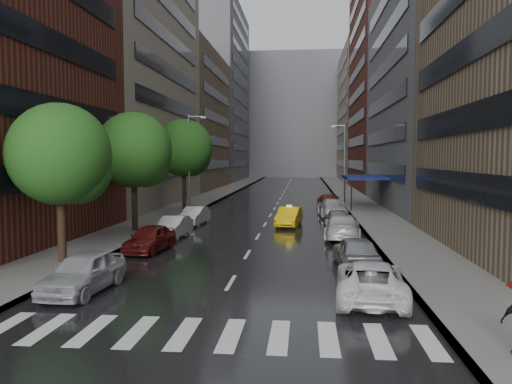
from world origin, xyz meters
TOP-DOWN VIEW (x-y plane):
  - ground at (0.00, 0.00)m, footprint 220.00×220.00m
  - road at (0.00, 50.00)m, footprint 14.00×140.00m
  - sidewalk_left at (-9.00, 50.00)m, footprint 4.00×140.00m
  - sidewalk_right at (9.00, 50.00)m, footprint 4.00×140.00m
  - crosswalk at (0.20, -2.00)m, footprint 13.15×2.80m
  - buildings_left at (-15.00, 58.79)m, footprint 8.00×108.00m
  - buildings_right at (15.00, 56.70)m, footprint 8.05×109.10m
  - building_far at (0.00, 118.00)m, footprint 40.00×14.00m
  - tree_near at (-8.60, 6.72)m, footprint 4.85×4.85m
  - tree_mid at (-8.60, 17.09)m, footprint 5.17×5.17m
  - tree_far at (-8.60, 31.31)m, footprint 5.55×5.55m
  - taxi at (1.87, 21.16)m, footprint 2.04×4.51m
  - parked_cars_left at (-5.40, 10.82)m, footprint 2.16×23.83m
  - parked_cars_right at (5.40, 18.32)m, footprint 2.81×37.38m
  - street_lamp_left at (-7.72, 30.00)m, footprint 1.74×0.22m
  - street_lamp_right at (7.72, 45.00)m, footprint 1.74×0.22m
  - awning at (8.98, 35.00)m, footprint 4.00×8.00m

SIDE VIEW (x-z plane):
  - ground at x=0.00m, z-range 0.00..0.00m
  - road at x=0.00m, z-range 0.00..0.01m
  - crosswalk at x=0.20m, z-range 0.01..0.02m
  - sidewalk_left at x=-9.00m, z-range 0.00..0.15m
  - sidewalk_right at x=9.00m, z-range 0.00..0.15m
  - taxi at x=1.87m, z-range 0.00..1.44m
  - parked_cars_left at x=-5.40m, z-range -0.05..1.51m
  - parked_cars_right at x=5.40m, z-range -0.04..1.57m
  - awning at x=8.98m, z-range 1.57..4.70m
  - street_lamp_left at x=-7.72m, z-range 0.39..9.39m
  - street_lamp_right at x=7.72m, z-range 0.39..9.39m
  - tree_near at x=-8.60m, z-range 1.42..9.16m
  - tree_mid at x=-8.60m, z-range 1.52..9.76m
  - tree_far at x=-8.60m, z-range 1.63..10.48m
  - buildings_right at x=15.00m, z-range -2.97..33.03m
  - buildings_left at x=-15.00m, z-range -3.01..34.99m
  - building_far at x=0.00m, z-range 0.00..32.00m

